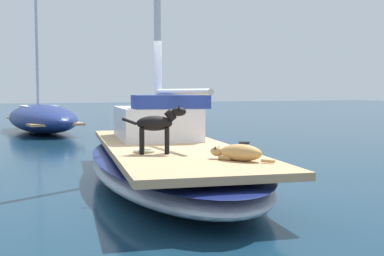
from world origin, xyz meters
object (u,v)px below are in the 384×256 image
Objects in this scene: dog_black at (158,125)px; deck_winch at (244,150)px; coiled_rope at (144,151)px; sailboat_main at (168,163)px; dog_tan at (239,153)px; moored_boat_far_astern at (42,118)px.

deck_winch is at bearing -38.93° from dog_black.
coiled_rope is (-1.11, 1.04, -0.08)m from deck_winch.
dog_black is at bearing 141.07° from deck_winch.
deck_winch is (0.38, -1.92, 0.42)m from sailboat_main.
dog_tan is at bearing -57.87° from dog_black.
moored_boat_far_astern is at bearing 92.20° from sailboat_main.
dog_tan is at bearing -87.75° from moored_boat_far_astern.
moored_boat_far_astern is (-0.83, 13.68, -0.19)m from deck_winch.
moored_boat_far_astern is (0.28, 12.64, -0.12)m from coiled_rope.
sailboat_main is at bearing -87.80° from moored_boat_far_astern.
moored_boat_far_astern is at bearing 88.72° from coiled_rope.
moored_boat_far_astern is (0.16, 12.88, -0.52)m from dog_black.
moored_boat_far_astern reaches higher than dog_tan.
coiled_rope is (-0.73, -0.88, 0.35)m from sailboat_main.
dog_tan is 0.13× the size of moored_boat_far_astern.
sailboat_main is 1.48m from dog_black.
moored_boat_far_astern reaches higher than sailboat_main.
coiled_rope is 12.64m from moored_boat_far_astern.
sailboat_main is at bearing 101.15° from deck_winch.
deck_winch is at bearing -86.53° from moored_boat_far_astern.
dog_black reaches higher than deck_winch.
dog_black is at bearing -118.38° from sailboat_main.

